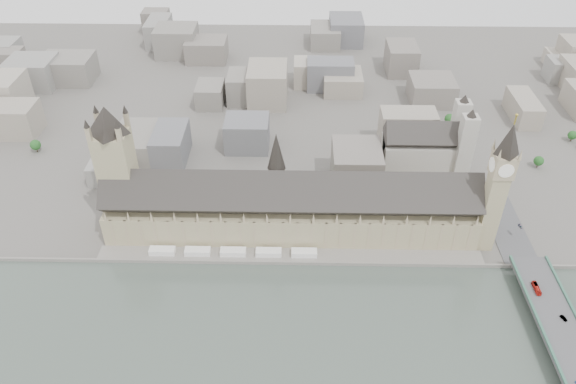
{
  "coord_description": "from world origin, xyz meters",
  "views": [
    {
      "loc": [
        4.34,
        -296.9,
        272.88
      ],
      "look_at": [
        -2.24,
        37.54,
        23.87
      ],
      "focal_mm": 35.0,
      "sensor_mm": 36.0,
      "label": 1
    }
  ],
  "objects_px": {
    "victoria_tower": "(116,164)",
    "elizabeth_tower": "(499,180)",
    "westminster_abbey": "(427,151)",
    "car_approach": "(520,226)",
    "red_bus_north": "(536,288)",
    "westminster_bridge": "(566,350)",
    "palace_of_westminster": "(291,208)",
    "car_silver": "(564,318)"
  },
  "relations": [
    {
      "from": "car_approach",
      "to": "victoria_tower",
      "type": "bearing_deg",
      "value": 168.65
    },
    {
      "from": "victoria_tower",
      "to": "westminster_bridge",
      "type": "xyz_separation_m",
      "value": [
        284.0,
        -113.5,
        -50.08
      ]
    },
    {
      "from": "westminster_bridge",
      "to": "car_approach",
      "type": "xyz_separation_m",
      "value": [
        4.34,
        103.96,
        5.83
      ]
    },
    {
      "from": "elizabeth_tower",
      "to": "westminster_bridge",
      "type": "xyz_separation_m",
      "value": [
        24.0,
        -95.5,
        -52.96
      ]
    },
    {
      "from": "victoria_tower",
      "to": "westminster_abbey",
      "type": "xyz_separation_m",
      "value": [
        232.92,
        69.0,
        -30.12
      ]
    },
    {
      "from": "westminster_bridge",
      "to": "red_bus_north",
      "type": "relative_size",
      "value": 28.91
    },
    {
      "from": "westminster_bridge",
      "to": "palace_of_westminster",
      "type": "bearing_deg",
      "value": 146.51
    },
    {
      "from": "victoria_tower",
      "to": "car_approach",
      "type": "distance_m",
      "value": 291.88
    },
    {
      "from": "elizabeth_tower",
      "to": "victoria_tower",
      "type": "bearing_deg",
      "value": 176.04
    },
    {
      "from": "westminster_abbey",
      "to": "car_approach",
      "type": "relative_size",
      "value": 14.02
    },
    {
      "from": "palace_of_westminster",
      "to": "westminster_abbey",
      "type": "distance_m",
      "value": 134.09
    },
    {
      "from": "car_approach",
      "to": "westminster_abbey",
      "type": "bearing_deg",
      "value": 115.76
    },
    {
      "from": "westminster_bridge",
      "to": "red_bus_north",
      "type": "distance_m",
      "value": 43.08
    },
    {
      "from": "palace_of_westminster",
      "to": "westminster_abbey",
      "type": "height_order",
      "value": "westminster_abbey"
    },
    {
      "from": "car_approach",
      "to": "red_bus_north",
      "type": "bearing_deg",
      "value": -108.0
    },
    {
      "from": "westminster_bridge",
      "to": "red_bus_north",
      "type": "height_order",
      "value": "red_bus_north"
    },
    {
      "from": "elizabeth_tower",
      "to": "westminster_abbey",
      "type": "relative_size",
      "value": 1.58
    },
    {
      "from": "westminster_bridge",
      "to": "elizabeth_tower",
      "type": "bearing_deg",
      "value": 104.11
    },
    {
      "from": "elizabeth_tower",
      "to": "westminster_abbey",
      "type": "distance_m",
      "value": 96.91
    },
    {
      "from": "westminster_abbey",
      "to": "westminster_bridge",
      "type": "bearing_deg",
      "value": -74.36
    },
    {
      "from": "westminster_abbey",
      "to": "red_bus_north",
      "type": "relative_size",
      "value": 6.05
    },
    {
      "from": "elizabeth_tower",
      "to": "victoria_tower",
      "type": "height_order",
      "value": "elizabeth_tower"
    },
    {
      "from": "westminster_bridge",
      "to": "red_bus_north",
      "type": "bearing_deg",
      "value": 96.64
    },
    {
      "from": "victoria_tower",
      "to": "elizabeth_tower",
      "type": "bearing_deg",
      "value": -3.96
    },
    {
      "from": "victoria_tower",
      "to": "westminster_abbey",
      "type": "relative_size",
      "value": 1.47
    },
    {
      "from": "victoria_tower",
      "to": "westminster_bridge",
      "type": "height_order",
      "value": "victoria_tower"
    },
    {
      "from": "westminster_bridge",
      "to": "westminster_abbey",
      "type": "bearing_deg",
      "value": 105.64
    },
    {
      "from": "elizabeth_tower",
      "to": "car_silver",
      "type": "relative_size",
      "value": 22.21
    },
    {
      "from": "red_bus_north",
      "to": "westminster_abbey",
      "type": "bearing_deg",
      "value": 107.59
    },
    {
      "from": "victoria_tower",
      "to": "red_bus_north",
      "type": "distance_m",
      "value": 291.27
    },
    {
      "from": "victoria_tower",
      "to": "red_bus_north",
      "type": "bearing_deg",
      "value": -14.32
    },
    {
      "from": "red_bus_north",
      "to": "car_silver",
      "type": "xyz_separation_m",
      "value": [
        8.53,
        -23.65,
        -0.77
      ]
    },
    {
      "from": "westminster_abbey",
      "to": "red_bus_north",
      "type": "bearing_deg",
      "value": -71.78
    },
    {
      "from": "palace_of_westminster",
      "to": "westminster_bridge",
      "type": "xyz_separation_m",
      "value": [
        162.0,
        -107.2,
        -17.58
      ]
    },
    {
      "from": "palace_of_westminster",
      "to": "car_silver",
      "type": "bearing_deg",
      "value": -28.14
    },
    {
      "from": "westminster_bridge",
      "to": "victoria_tower",
      "type": "bearing_deg",
      "value": 158.22
    },
    {
      "from": "elizabeth_tower",
      "to": "red_bus_north",
      "type": "xyz_separation_m",
      "value": [
        19.08,
        -53.22,
        -46.27
      ]
    },
    {
      "from": "palace_of_westminster",
      "to": "car_approach",
      "type": "xyz_separation_m",
      "value": [
        166.34,
        -3.24,
        -11.75
      ]
    },
    {
      "from": "palace_of_westminster",
      "to": "victoria_tower",
      "type": "bearing_deg",
      "value": 177.04
    },
    {
      "from": "elizabeth_tower",
      "to": "car_silver",
      "type": "distance_m",
      "value": 94.26
    },
    {
      "from": "westminster_bridge",
      "to": "car_silver",
      "type": "height_order",
      "value": "car_silver"
    },
    {
      "from": "palace_of_westminster",
      "to": "elizabeth_tower",
      "type": "bearing_deg",
      "value": -4.85
    }
  ]
}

